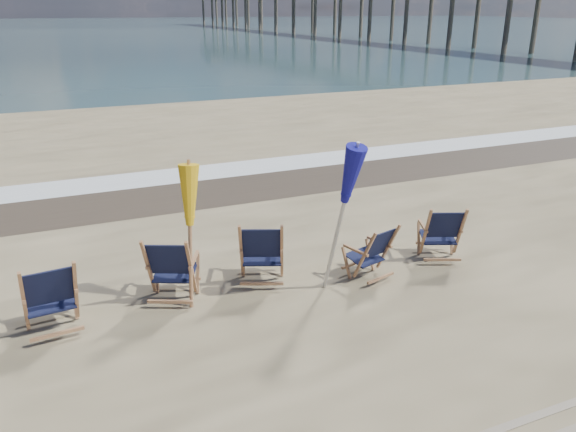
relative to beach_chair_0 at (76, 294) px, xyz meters
name	(u,v)px	position (x,y,z in m)	size (l,w,h in m)	color
ocean	(51,28)	(3.32, 126.52, -0.55)	(400.00, 400.00, 0.00)	#345257
surf_foam	(195,173)	(3.32, 6.82, -0.55)	(200.00, 1.40, 0.01)	silver
wet_sand_strip	(211,189)	(3.32, 5.32, -0.55)	(200.00, 2.60, 0.00)	#42362A
beach_chair_0	(76,294)	(0.00, 0.00, 0.00)	(0.71, 0.80, 1.11)	black
beach_chair_1	(191,271)	(1.55, 0.09, -0.01)	(0.70, 0.79, 1.09)	black
beach_chair_2	(282,254)	(2.96, 0.11, 0.00)	(0.70, 0.79, 1.10)	black
beach_chair_3	(388,249)	(4.63, -0.24, -0.08)	(0.61, 0.69, 0.95)	black
beach_chair_4	(460,234)	(6.02, -0.26, -0.04)	(0.66, 0.74, 1.03)	black
umbrella_yellow	(188,204)	(1.57, 0.14, 0.97)	(0.30, 0.30, 2.05)	#A57049
umbrella_blue	(340,176)	(3.59, -0.47, 1.31)	(0.30, 0.30, 2.40)	#A5A5AD
fishing_pier	(331,3)	(41.32, 72.52, 4.10)	(4.40, 140.00, 9.30)	brown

